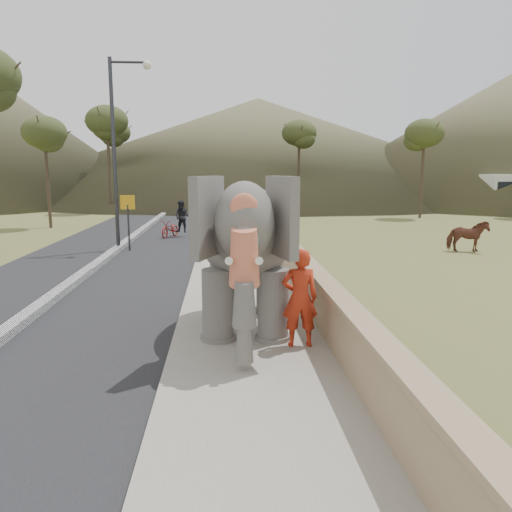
{
  "coord_description": "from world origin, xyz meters",
  "views": [
    {
      "loc": [
        -0.48,
        -6.74,
        3.44
      ],
      "look_at": [
        0.2,
        3.35,
        1.7
      ],
      "focal_mm": 35.0,
      "sensor_mm": 36.0,
      "label": 1
    }
  ],
  "objects_px": {
    "elephant_and_man": "(247,254)",
    "motorcyclist": "(176,223)",
    "cow": "(467,236)",
    "lamppost": "(121,136)"
  },
  "relations": [
    {
      "from": "elephant_and_man",
      "to": "cow",
      "type": "bearing_deg",
      "value": 45.26
    },
    {
      "from": "lamppost",
      "to": "motorcyclist",
      "type": "height_order",
      "value": "lamppost"
    },
    {
      "from": "cow",
      "to": "lamppost",
      "type": "bearing_deg",
      "value": 95.97
    },
    {
      "from": "lamppost",
      "to": "elephant_and_man",
      "type": "height_order",
      "value": "lamppost"
    },
    {
      "from": "cow",
      "to": "motorcyclist",
      "type": "distance_m",
      "value": 13.95
    },
    {
      "from": "elephant_and_man",
      "to": "lamppost",
      "type": "bearing_deg",
      "value": 112.52
    },
    {
      "from": "lamppost",
      "to": "motorcyclist",
      "type": "distance_m",
      "value": 6.13
    },
    {
      "from": "elephant_and_man",
      "to": "motorcyclist",
      "type": "relative_size",
      "value": 2.33
    },
    {
      "from": "elephant_and_man",
      "to": "motorcyclist",
      "type": "distance_m",
      "value": 15.83
    },
    {
      "from": "cow",
      "to": "motorcyclist",
      "type": "xyz_separation_m",
      "value": [
        -12.79,
        5.57,
        0.07
      ]
    }
  ]
}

